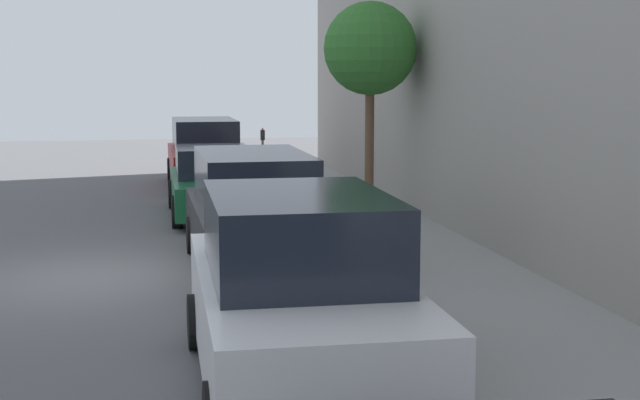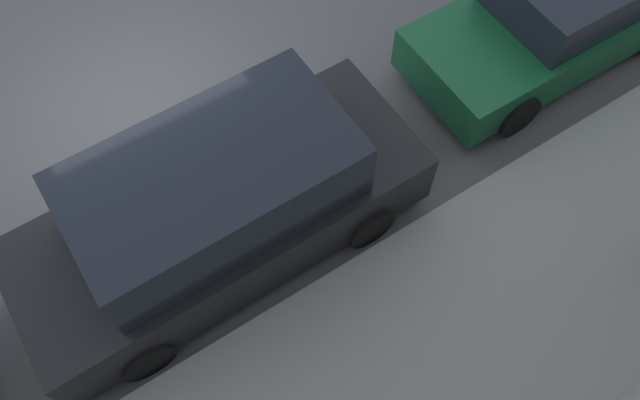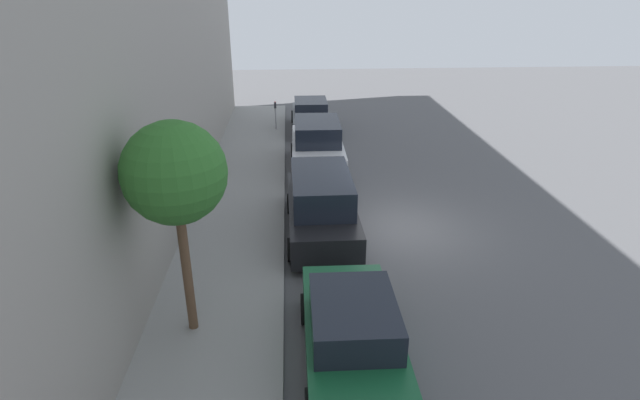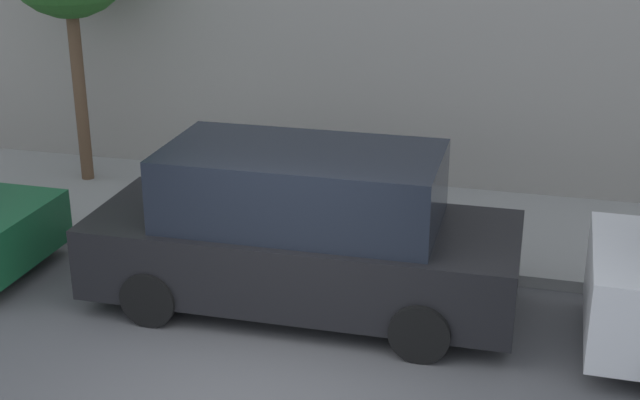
# 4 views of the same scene
# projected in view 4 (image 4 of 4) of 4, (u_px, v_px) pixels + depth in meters

# --- Properties ---
(sidewalk) EXTENTS (2.97, 32.00, 0.15)m
(sidewalk) POSITION_uv_depth(u_px,v_px,m) (362.00, 219.00, 12.79)
(sidewalk) COLOR gray
(sidewalk) RESTS_ON ground_plane
(parked_minivan_third) EXTENTS (2.02, 4.92, 1.90)m
(parked_minivan_third) POSITION_uv_depth(u_px,v_px,m) (302.00, 232.00, 10.19)
(parked_minivan_third) COLOR black
(parked_minivan_third) RESTS_ON ground_plane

